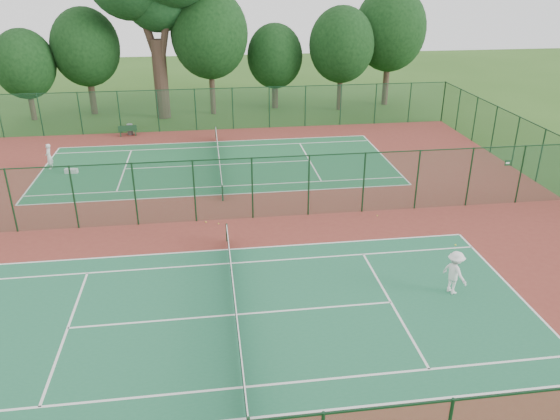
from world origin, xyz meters
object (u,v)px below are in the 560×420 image
at_px(bench, 128,130).
at_px(kit_bag, 71,171).
at_px(player_far, 49,156).
at_px(trash_bin, 130,129).
at_px(player_near, 455,273).

bearing_deg(bench, kit_bag, -115.40).
relative_size(player_far, bench, 1.14).
distance_m(trash_bin, kit_bag, 9.30).
height_order(bench, kit_bag, bench).
height_order(trash_bin, bench, bench).
xyz_separation_m(player_near, trash_bin, (-16.14, 26.12, -0.54)).
xyz_separation_m(player_far, trash_bin, (4.46, 7.70, -0.44)).
bearing_deg(trash_bin, kit_bag, -108.06).
xyz_separation_m(player_near, player_far, (-20.59, 18.42, -0.09)).
height_order(player_near, player_far, player_near).
relative_size(player_far, trash_bin, 2.01).
bearing_deg(player_far, trash_bin, 153.42).
bearing_deg(trash_bin, bench, -104.89).
distance_m(bench, kit_bag, 8.81).
relative_size(trash_bin, kit_bag, 1.04).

